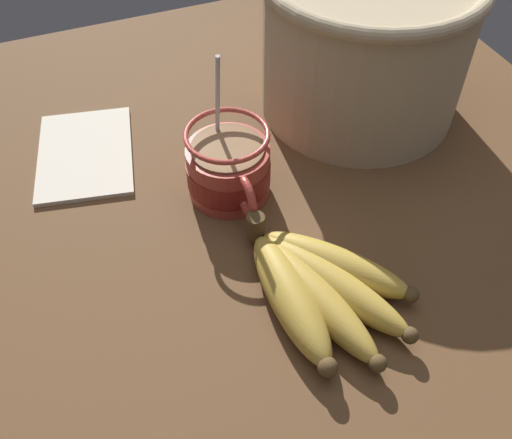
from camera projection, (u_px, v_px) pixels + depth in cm
name	position (u px, v px, depth cm)	size (l,w,h in cm)	color
table	(233.00, 243.00, 65.57)	(102.36, 102.36, 3.85)	brown
coffee_mug	(229.00, 169.00, 65.79)	(13.04, 9.78, 17.48)	#B23D33
banana_bunch	(317.00, 286.00, 56.88)	(20.34, 14.78, 4.46)	#4C381E
woven_basket	(365.00, 41.00, 72.40)	(27.52, 27.52, 19.11)	tan
napkin	(85.00, 153.00, 72.64)	(18.70, 14.79, 0.60)	beige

